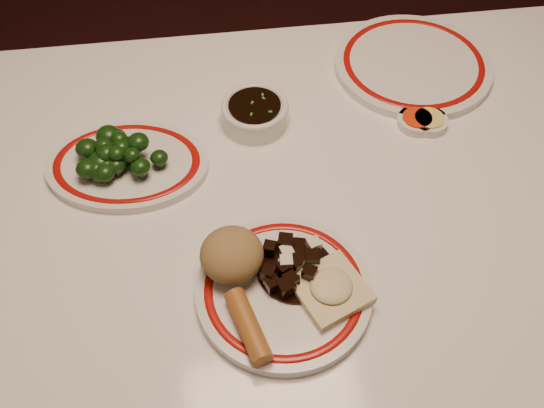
{
  "coord_description": "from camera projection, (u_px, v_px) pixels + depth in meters",
  "views": [
    {
      "loc": [
        -0.11,
        -0.56,
        1.48
      ],
      "look_at": [
        -0.04,
        -0.03,
        0.8
      ],
      "focal_mm": 40.0,
      "sensor_mm": 36.0,
      "label": 1
    }
  ],
  "objects": [
    {
      "name": "spring_roll",
      "position": [
        248.0,
        326.0,
        0.77
      ],
      "size": [
        0.05,
        0.11,
        0.03
      ],
      "primitive_type": "cylinder",
      "rotation": [
        1.57,
        0.0,
        0.26
      ],
      "color": "#AA6929",
      "rests_on": "main_plate"
    },
    {
      "name": "sweet_sour_dish",
      "position": [
        416.0,
        121.0,
        1.03
      ],
      "size": [
        0.06,
        0.06,
        0.02
      ],
      "color": "silver",
      "rests_on": "dining_table"
    },
    {
      "name": "mustard_dish",
      "position": [
        429.0,
        121.0,
        1.03
      ],
      "size": [
        0.06,
        0.06,
        0.02
      ],
      "color": "silver",
      "rests_on": "dining_table"
    },
    {
      "name": "broccoli_pile",
      "position": [
        115.0,
        154.0,
        0.94
      ],
      "size": [
        0.14,
        0.11,
        0.05
      ],
      "color": "#23471C",
      "rests_on": "broccoli_plate"
    },
    {
      "name": "ground",
      "position": [
        285.0,
        391.0,
        1.52
      ],
      "size": [
        7.0,
        7.0,
        0.0
      ],
      "primitive_type": "plane",
      "color": "black",
      "rests_on": "ground"
    },
    {
      "name": "broccoli_plate",
      "position": [
        127.0,
        165.0,
        0.97
      ],
      "size": [
        0.28,
        0.25,
        0.02
      ],
      "color": "silver",
      "rests_on": "dining_table"
    },
    {
      "name": "dining_table",
      "position": [
        291.0,
        241.0,
        1.0
      ],
      "size": [
        1.2,
        0.9,
        0.75
      ],
      "color": "white",
      "rests_on": "ground"
    },
    {
      "name": "stirfry_heap",
      "position": [
        292.0,
        268.0,
        0.82
      ],
      "size": [
        0.11,
        0.11,
        0.03
      ],
      "color": "black",
      "rests_on": "main_plate"
    },
    {
      "name": "fried_wonton",
      "position": [
        331.0,
        288.0,
        0.81
      ],
      "size": [
        0.12,
        0.12,
        0.02
      ],
      "color": "beige",
      "rests_on": "main_plate"
    },
    {
      "name": "far_plate",
      "position": [
        413.0,
        64.0,
        1.12
      ],
      "size": [
        0.34,
        0.34,
        0.02
      ],
      "color": "silver",
      "rests_on": "dining_table"
    },
    {
      "name": "rice_mound",
      "position": [
        232.0,
        255.0,
        0.81
      ],
      "size": [
        0.09,
        0.09,
        0.06
      ],
      "primitive_type": "ellipsoid",
      "color": "#987747",
      "rests_on": "main_plate"
    },
    {
      "name": "soy_bowl",
      "position": [
        255.0,
        114.0,
        1.02
      ],
      "size": [
        0.11,
        0.11,
        0.04
      ],
      "color": "silver",
      "rests_on": "dining_table"
    },
    {
      "name": "main_plate",
      "position": [
        284.0,
        291.0,
        0.82
      ],
      "size": [
        0.3,
        0.3,
        0.02
      ],
      "color": "silver",
      "rests_on": "dining_table"
    }
  ]
}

